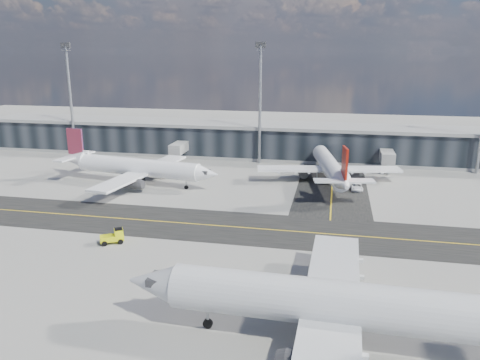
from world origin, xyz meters
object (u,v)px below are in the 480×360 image
(airliner_redtail, at_px, (330,167))
(airliner_near, at_px, (351,306))
(airliner_af, at_px, (136,167))
(service_van, at_px, (357,187))
(baggage_tug, at_px, (114,236))

(airliner_redtail, distance_m, airliner_near, 57.31)
(airliner_redtail, relative_size, airliner_near, 0.82)
(airliner_af, xyz_separation_m, airliner_near, (42.28, -48.42, 0.69))
(airliner_redtail, height_order, service_van, airliner_redtail)
(airliner_redtail, height_order, airliner_near, airliner_near)
(airliner_near, bearing_deg, airliner_af, 42.55)
(airliner_af, distance_m, airliner_near, 64.29)
(baggage_tug, bearing_deg, airliner_redtail, 112.63)
(service_van, bearing_deg, baggage_tug, -138.49)
(airliner_redtail, bearing_deg, service_van, -47.70)
(airliner_af, relative_size, airliner_near, 0.84)
(airliner_af, xyz_separation_m, airliner_redtail, (39.39, 8.81, -0.09))
(airliner_af, height_order, airliner_redtail, airliner_af)
(airliner_redtail, relative_size, baggage_tug, 9.72)
(airliner_near, relative_size, service_van, 8.94)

